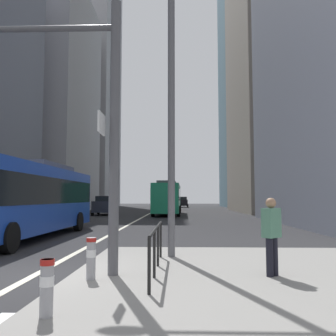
# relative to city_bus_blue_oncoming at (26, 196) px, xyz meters

# --- Properties ---
(ground_plane) EXTENTS (160.00, 160.00, 0.00)m
(ground_plane) POSITION_rel_city_bus_blue_oncoming_xyz_m (3.28, 12.64, -1.84)
(ground_plane) COLOR #28282B
(median_island) EXTENTS (9.00, 10.00, 0.15)m
(median_island) POSITION_rel_city_bus_blue_oncoming_xyz_m (8.78, -8.36, -1.76)
(median_island) COLOR gray
(median_island) RESTS_ON ground
(lane_centre_line) EXTENTS (0.20, 80.00, 0.01)m
(lane_centre_line) POSITION_rel_city_bus_blue_oncoming_xyz_m (3.28, 22.64, -1.83)
(lane_centre_line) COLOR beige
(lane_centre_line) RESTS_ON ground
(office_tower_left_mid) EXTENTS (12.65, 17.43, 30.79)m
(office_tower_left_mid) POSITION_rel_city_bus_blue_oncoming_xyz_m (-12.72, 34.17, 13.56)
(office_tower_left_mid) COLOR #9E9EA3
(office_tower_left_mid) RESTS_ON ground
(office_tower_left_far) EXTENTS (13.05, 16.46, 53.06)m
(office_tower_left_far) POSITION_rel_city_bus_blue_oncoming_xyz_m (-12.72, 54.47, 24.69)
(office_tower_left_far) COLOR #9E9EA3
(office_tower_left_far) RESTS_ON ground
(office_tower_right_mid) EXTENTS (12.84, 18.17, 54.55)m
(office_tower_right_mid) POSITION_rel_city_bus_blue_oncoming_xyz_m (20.28, 30.41, 25.44)
(office_tower_right_mid) COLOR gray
(office_tower_right_mid) RESTS_ON ground
(office_tower_right_far) EXTENTS (10.07, 17.86, 57.93)m
(office_tower_right_far) POSITION_rel_city_bus_blue_oncoming_xyz_m (20.28, 53.65, 27.13)
(office_tower_right_far) COLOR slate
(office_tower_right_far) RESTS_ON ground
(city_bus_blue_oncoming) EXTENTS (2.72, 12.20, 3.40)m
(city_bus_blue_oncoming) POSITION_rel_city_bus_blue_oncoming_xyz_m (0.00, 0.00, 0.00)
(city_bus_blue_oncoming) COLOR #14389E
(city_bus_blue_oncoming) RESTS_ON ground
(city_bus_red_receding) EXTENTS (2.84, 11.53, 3.40)m
(city_bus_red_receding) POSITION_rel_city_bus_blue_oncoming_xyz_m (5.40, 22.25, -0.00)
(city_bus_red_receding) COLOR #198456
(city_bus_red_receding) RESTS_ON ground
(car_oncoming_mid) EXTENTS (2.16, 4.48, 1.94)m
(car_oncoming_mid) POSITION_rel_city_bus_blue_oncoming_xyz_m (-2.92, 14.78, -0.85)
(car_oncoming_mid) COLOR gold
(car_oncoming_mid) RESTS_ON ground
(car_receding_near) EXTENTS (2.09, 4.03, 1.94)m
(car_receding_near) POSITION_rel_city_bus_blue_oncoming_xyz_m (5.55, 35.96, -0.85)
(car_receding_near) COLOR maroon
(car_receding_near) RESTS_ON ground
(car_receding_far) EXTENTS (2.07, 4.24, 1.94)m
(car_receding_far) POSITION_rel_city_bus_blue_oncoming_xyz_m (7.26, 51.61, -0.85)
(car_receding_far) COLOR black
(car_receding_far) RESTS_ON ground
(car_oncoming_far) EXTENTS (2.11, 4.36, 1.94)m
(car_oncoming_far) POSITION_rel_city_bus_blue_oncoming_xyz_m (-1.11, 21.78, -0.85)
(car_oncoming_far) COLOR #232838
(car_oncoming_far) RESTS_ON ground
(traffic_signal_gantry) EXTENTS (5.48, 0.65, 6.00)m
(traffic_signal_gantry) POSITION_rel_city_bus_blue_oncoming_xyz_m (3.39, -7.69, 2.24)
(traffic_signal_gantry) COLOR #515156
(traffic_signal_gantry) RESTS_ON median_island
(street_lamp_post) EXTENTS (5.50, 0.32, 8.00)m
(street_lamp_post) POSITION_rel_city_bus_blue_oncoming_xyz_m (6.38, -5.27, 3.45)
(street_lamp_post) COLOR #56565B
(street_lamp_post) RESTS_ON median_island
(bollard_left) EXTENTS (0.20, 0.20, 0.78)m
(bollard_left) POSITION_rel_city_bus_blue_oncoming_xyz_m (4.77, -10.38, -1.25)
(bollard_left) COLOR #99999E
(bollard_left) RESTS_ON median_island
(bollard_right) EXTENTS (0.20, 0.20, 0.82)m
(bollard_right) POSITION_rel_city_bus_blue_oncoming_xyz_m (4.83, -8.10, -1.23)
(bollard_right) COLOR #99999E
(bollard_right) RESTS_ON median_island
(pedestrian_railing) EXTENTS (0.06, 3.87, 0.98)m
(pedestrian_railing) POSITION_rel_city_bus_blue_oncoming_xyz_m (6.08, -7.28, -0.97)
(pedestrian_railing) COLOR black
(pedestrian_railing) RESTS_ON median_island
(pedestrian_waiting) EXTENTS (0.44, 0.43, 1.62)m
(pedestrian_waiting) POSITION_rel_city_bus_blue_oncoming_xyz_m (8.53, -7.69, -0.79)
(pedestrian_waiting) COLOR black
(pedestrian_waiting) RESTS_ON median_island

